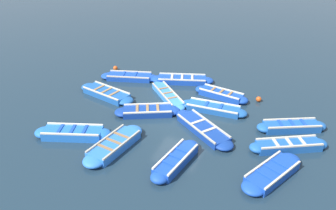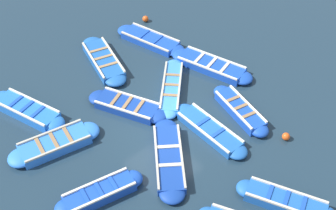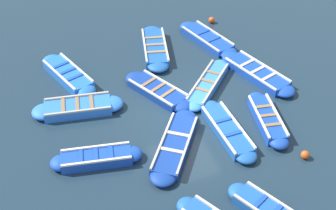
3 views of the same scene
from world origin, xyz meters
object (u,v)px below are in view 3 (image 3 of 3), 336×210
at_px(boat_broadside, 207,39).
at_px(buoy_orange_near, 212,20).
at_px(boat_centre, 227,130).
at_px(boat_drifting, 78,108).
at_px(boat_bow_out, 257,73).
at_px(boat_alongside, 267,119).
at_px(boat_far_corner, 208,84).
at_px(boat_tucked, 158,91).
at_px(boat_inner_gap, 175,145).
at_px(boat_stern_in, 97,158).
at_px(boat_outer_left, 155,48).
at_px(buoy_yellow_far, 305,155).
at_px(boat_outer_right, 68,75).

bearing_deg(boat_broadside, buoy_orange_near, -121.36).
bearing_deg(boat_broadside, boat_centre, 71.94).
height_order(boat_drifting, boat_bow_out, boat_drifting).
bearing_deg(boat_alongside, boat_far_corner, -67.79).
height_order(boat_tucked, boat_inner_gap, boat_tucked).
relative_size(boat_centre, buoy_orange_near, 11.78).
relative_size(boat_far_corner, boat_centre, 0.88).
height_order(boat_broadside, boat_alongside, boat_alongside).
height_order(boat_centre, boat_stern_in, boat_stern_in).
relative_size(boat_outer_left, buoy_orange_near, 12.88).
xyz_separation_m(boat_broadside, boat_stern_in, (6.90, 5.80, 0.03)).
xyz_separation_m(boat_drifting, boat_bow_out, (-7.72, 0.47, -0.02)).
distance_m(boat_inner_gap, boat_outer_left, 6.45).
bearing_deg(boat_far_corner, boat_inner_gap, 47.72).
bearing_deg(boat_inner_gap, boat_tucked, -99.02).
bearing_deg(buoy_yellow_far, boat_centre, -46.95).
relative_size(boat_inner_gap, boat_broadside, 0.98).
height_order(boat_tucked, boat_bow_out, boat_bow_out).
distance_m(boat_tucked, boat_centre, 3.53).
distance_m(boat_inner_gap, boat_outer_right, 6.19).
bearing_deg(boat_outer_left, boat_broadside, 177.14).
distance_m(boat_centre, boat_broadside, 6.41).
height_order(boat_far_corner, buoy_orange_near, boat_far_corner).
bearing_deg(boat_inner_gap, buoy_yellow_far, 153.20).
relative_size(boat_bow_out, buoy_orange_near, 13.10).
bearing_deg(boat_drifting, boat_centre, 146.62).
bearing_deg(buoy_orange_near, boat_drifting, 29.40).
distance_m(boat_centre, boat_outer_left, 6.26).
distance_m(boat_drifting, boat_centre, 5.89).
distance_m(boat_inner_gap, boat_stern_in, 2.82).
bearing_deg(buoy_orange_near, boat_outer_left, 22.02).
xyz_separation_m(boat_centre, boat_outer_left, (0.63, -6.23, 0.02)).
height_order(boat_far_corner, boat_centre, boat_centre).
relative_size(boat_drifting, boat_centre, 1.01).
relative_size(boat_far_corner, boat_alongside, 0.96).
height_order(boat_inner_gap, boat_outer_right, boat_outer_right).
distance_m(boat_outer_right, boat_stern_in, 5.21).
xyz_separation_m(boat_broadside, boat_alongside, (0.31, 6.11, 0.03)).
height_order(boat_inner_gap, boat_outer_left, boat_outer_left).
bearing_deg(boat_outer_left, buoy_yellow_far, 107.36).
bearing_deg(boat_alongside, buoy_yellow_far, 98.05).
distance_m(boat_far_corner, boat_tucked, 2.15).
height_order(boat_tucked, boat_outer_left, boat_outer_left).
bearing_deg(boat_centre, boat_bow_out, -135.29).
xyz_separation_m(boat_outer_left, boat_stern_in, (4.29, 5.93, 0.02)).
xyz_separation_m(boat_drifting, boat_tucked, (-3.30, 0.11, -0.02)).
bearing_deg(boat_far_corner, boat_outer_left, -71.34).
xyz_separation_m(boat_far_corner, buoy_orange_near, (-2.44, -4.83, 0.00)).
distance_m(boat_outer_left, buoy_orange_near, 3.86).
distance_m(boat_broadside, boat_alongside, 6.12).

